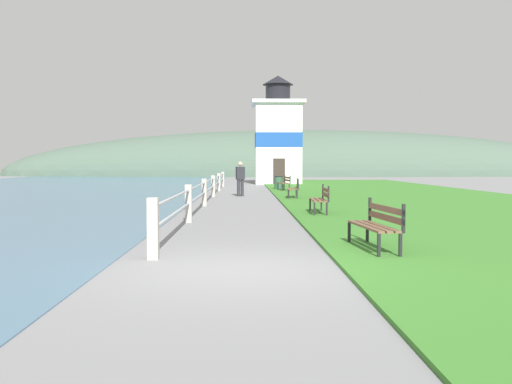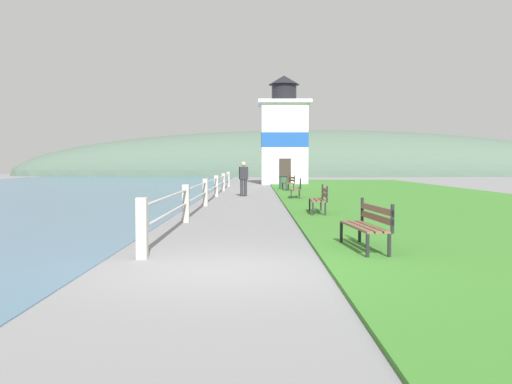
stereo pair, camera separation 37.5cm
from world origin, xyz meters
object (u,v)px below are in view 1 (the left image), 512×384
at_px(lighthouse, 278,137).
at_px(person_strolling, 240,178).
at_px(park_bench_far, 295,187).
at_px(park_bench_by_lighthouse, 285,182).
at_px(park_bench_near, 378,222).
at_px(park_bench_midway, 321,198).
at_px(trash_bin, 278,183).

relative_size(lighthouse, person_strolling, 4.98).
distance_m(park_bench_far, park_bench_by_lighthouse, 7.38).
distance_m(park_bench_near, park_bench_midway, 7.55).
distance_m(park_bench_near, lighthouse, 34.76).
height_order(park_bench_far, trash_bin, park_bench_far).
relative_size(park_bench_far, park_bench_by_lighthouse, 0.94).
distance_m(park_bench_midway, lighthouse, 27.25).
distance_m(park_bench_far, trash_bin, 9.09).
relative_size(park_bench_far, person_strolling, 0.98).
height_order(park_bench_midway, park_bench_by_lighthouse, same).
distance_m(park_bench_far, person_strolling, 3.31).
xyz_separation_m(park_bench_far, trash_bin, (-0.20, 9.09, -0.11)).
height_order(park_bench_midway, park_bench_far, same).
relative_size(park_bench_by_lighthouse, lighthouse, 0.21).
xyz_separation_m(park_bench_far, person_strolling, (-2.49, 2.14, 0.39)).
relative_size(park_bench_near, person_strolling, 1.12).
height_order(park_bench_by_lighthouse, trash_bin, park_bench_by_lighthouse).
bearing_deg(lighthouse, person_strolling, -99.45).
relative_size(park_bench_midway, park_bench_far, 1.05).
bearing_deg(park_bench_by_lighthouse, park_bench_far, 83.07).
height_order(lighthouse, person_strolling, lighthouse).
relative_size(park_bench_by_lighthouse, trash_bin, 2.12).
bearing_deg(park_bench_midway, park_bench_near, 92.30).
relative_size(park_bench_near, park_bench_far, 1.14).
relative_size(park_bench_near, lighthouse, 0.22).
bearing_deg(park_bench_near, park_bench_by_lighthouse, -94.94).
xyz_separation_m(park_bench_near, park_bench_far, (-0.16, 15.59, -0.00)).
xyz_separation_m(park_bench_by_lighthouse, person_strolling, (-2.57, -5.24, 0.39)).
bearing_deg(lighthouse, park_bench_midway, -90.40).
relative_size(lighthouse, trash_bin, 10.11).
bearing_deg(park_bench_midway, park_bench_by_lighthouse, -87.72).
bearing_deg(person_strolling, lighthouse, -24.86).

